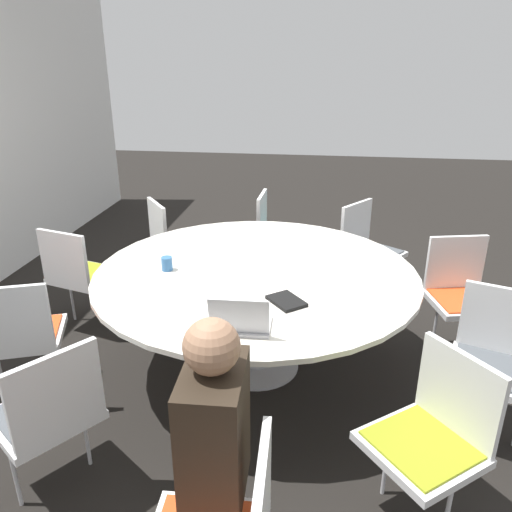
% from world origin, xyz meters
% --- Properties ---
extents(ground_plane, '(16.00, 16.00, 0.00)m').
position_xyz_m(ground_plane, '(0.00, 0.00, 0.00)').
color(ground_plane, black).
extents(conference_table, '(2.07, 2.07, 0.72)m').
position_xyz_m(conference_table, '(0.00, 0.00, 0.63)').
color(conference_table, '#B7B7BC').
rests_on(conference_table, ground_plane).
extents(chair_1, '(0.60, 0.60, 0.84)m').
position_xyz_m(chair_1, '(-1.10, -0.93, 0.50)').
color(chair_1, silver).
rests_on(chair_1, ground_plane).
extents(chair_2, '(0.55, 0.56, 0.84)m').
position_xyz_m(chair_2, '(-0.44, -1.37, 0.50)').
color(chair_2, silver).
rests_on(chair_2, ground_plane).
extents(chair_3, '(0.51, 0.52, 0.84)m').
position_xyz_m(chair_3, '(0.39, -1.39, 0.50)').
color(chair_3, silver).
rests_on(chair_3, ground_plane).
extents(chair_4, '(0.60, 0.60, 0.84)m').
position_xyz_m(chair_4, '(1.20, -0.80, 0.50)').
color(chair_4, silver).
rests_on(chair_4, ground_plane).
extents(chair_5, '(0.45, 0.43, 0.84)m').
position_xyz_m(chair_5, '(1.44, 0.02, 0.50)').
color(chair_5, silver).
rests_on(chair_5, ground_plane).
extents(chair_6, '(0.60, 0.60, 0.84)m').
position_xyz_m(chair_6, '(1.12, 0.91, 0.50)').
color(chair_6, silver).
rests_on(chair_6, ground_plane).
extents(chair_7, '(0.52, 0.54, 0.84)m').
position_xyz_m(chair_7, '(0.33, 1.40, 0.50)').
color(chair_7, silver).
rests_on(chair_7, ground_plane).
extents(chair_8, '(0.55, 0.56, 0.84)m').
position_xyz_m(chair_8, '(-0.57, 1.32, 0.50)').
color(chair_8, silver).
rests_on(chair_8, ground_plane).
extents(chair_9, '(0.60, 0.60, 0.84)m').
position_xyz_m(chair_9, '(-1.20, 0.80, 0.50)').
color(chair_9, silver).
rests_on(chair_9, ground_plane).
extents(person_0, '(0.37, 0.27, 1.19)m').
position_xyz_m(person_0, '(-1.50, -0.04, 0.69)').
color(person_0, '#2D2319').
rests_on(person_0, ground_plane).
extents(laptop, '(0.25, 0.30, 0.21)m').
position_xyz_m(laptop, '(-0.76, -0.03, 0.78)').
color(laptop, silver).
rests_on(laptop, conference_table).
extents(spiral_notebook, '(0.26, 0.25, 0.02)m').
position_xyz_m(spiral_notebook, '(-0.42, -0.23, 0.73)').
color(spiral_notebook, black).
rests_on(spiral_notebook, conference_table).
extents(coffee_cup, '(0.07, 0.07, 0.09)m').
position_xyz_m(coffee_cup, '(-0.07, 0.57, 0.77)').
color(coffee_cup, '#33669E').
rests_on(coffee_cup, conference_table).
extents(handbag, '(0.36, 0.16, 0.28)m').
position_xyz_m(handbag, '(0.05, -1.68, 0.14)').
color(handbag, black).
rests_on(handbag, ground_plane).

